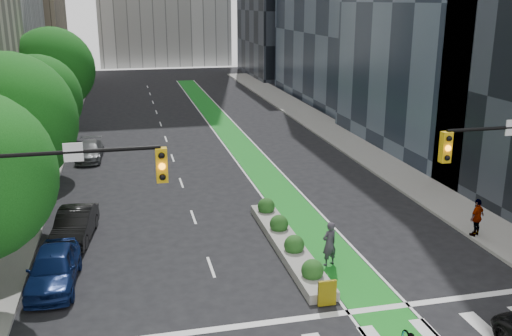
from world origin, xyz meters
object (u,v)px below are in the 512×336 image
parked_car_left_mid (75,225)px  parked_car_left_near (53,268)px  cyclist (329,244)px  parked_car_left_far (90,151)px  pedestrian_far (477,217)px  median_planter (287,241)px

parked_car_left_mid → parked_car_left_near: bearing=-88.7°
parked_car_left_mid → cyclist: bearing=-18.9°
parked_car_left_mid → parked_car_left_far: parked_car_left_mid is taller
cyclist → pedestrian_far: size_ratio=1.08×
median_planter → cyclist: cyclist is taller
median_planter → parked_car_left_far: size_ratio=2.36×
parked_car_left_far → parked_car_left_near: bearing=-88.8°
parked_car_left_mid → pedestrian_far: (18.61, -4.25, 0.34)m
median_planter → parked_car_left_far: parked_car_left_far is taller
parked_car_left_near → pedestrian_far: pedestrian_far is taller
parked_car_left_far → pedestrian_far: bearing=-42.5°
pedestrian_far → median_planter: bearing=-32.5°
median_planter → pedestrian_far: pedestrian_far is taller
cyclist → pedestrian_far: (7.83, 1.12, 0.08)m
median_planter → pedestrian_far: size_ratio=5.58×
cyclist → parked_car_left_far: (-10.75, 19.90, -0.36)m
parked_car_left_near → parked_car_left_mid: parked_car_left_near is taller
median_planter → parked_car_left_mid: 10.10m
median_planter → parked_car_left_mid: size_ratio=2.32×
median_planter → pedestrian_far: (9.10, -0.87, 0.70)m
parked_car_left_near → parked_car_left_mid: (0.51, 4.64, -0.05)m
cyclist → parked_car_left_mid: (-10.78, 5.38, -0.26)m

